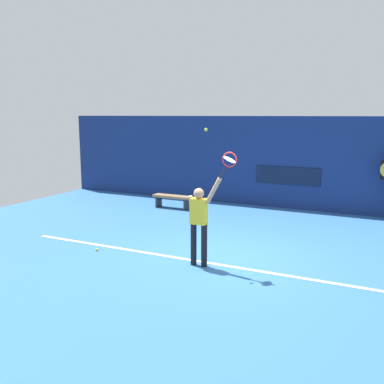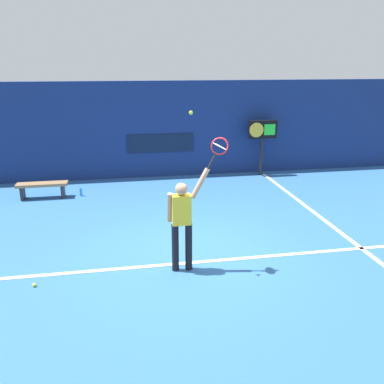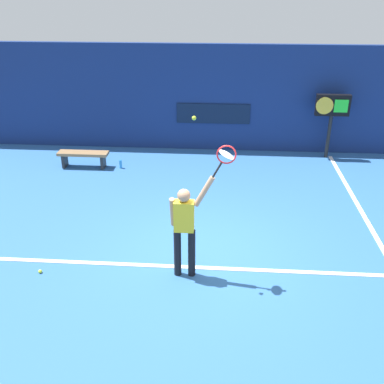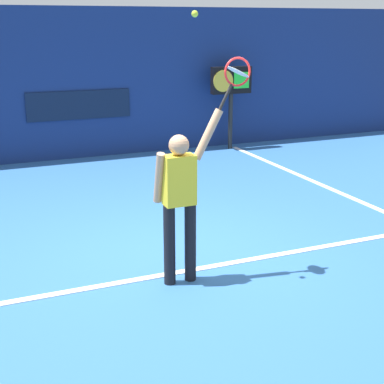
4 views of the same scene
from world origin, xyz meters
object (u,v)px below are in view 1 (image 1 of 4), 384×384
(tennis_player, at_px, (199,220))
(tennis_ball, at_px, (206,130))
(spare_ball, at_px, (97,250))
(tennis_racket, at_px, (229,161))
(water_bottle, at_px, (200,208))
(court_bench, at_px, (172,199))

(tennis_player, relative_size, tennis_ball, 28.60)
(spare_ball, bearing_deg, tennis_racket, 2.73)
(tennis_ball, distance_m, water_bottle, 6.08)
(tennis_racket, relative_size, water_bottle, 2.56)
(tennis_player, relative_size, water_bottle, 8.10)
(court_bench, xyz_separation_m, water_bottle, (1.04, 0.00, -0.22))
(tennis_player, distance_m, tennis_ball, 1.90)
(tennis_player, relative_size, court_bench, 1.39)
(tennis_ball, bearing_deg, tennis_player, 168.50)
(court_bench, bearing_deg, spare_ball, -82.38)
(tennis_player, relative_size, spare_ball, 28.60)
(tennis_player, height_order, spare_ball, tennis_player)
(court_bench, relative_size, spare_ball, 20.59)
(tennis_player, bearing_deg, water_bottle, 114.91)
(tennis_ball, xyz_separation_m, court_bench, (-3.44, 4.85, -2.56))
(water_bottle, distance_m, spare_ball, 4.99)
(tennis_player, distance_m, court_bench, 5.86)
(tennis_player, height_order, tennis_racket, tennis_racket)
(water_bottle, bearing_deg, spare_ball, -94.35)
(tennis_ball, bearing_deg, tennis_racket, 3.29)
(tennis_ball, distance_m, court_bench, 6.47)
(water_bottle, relative_size, spare_ball, 3.53)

